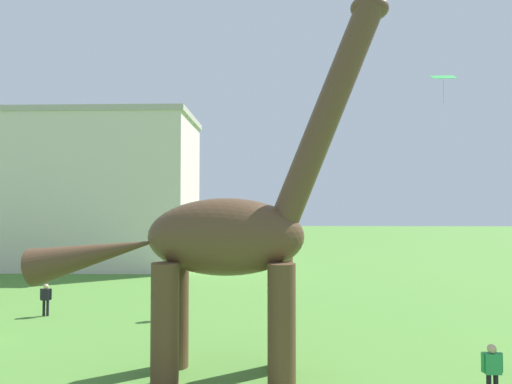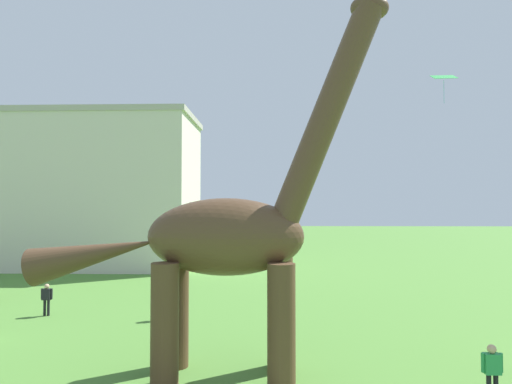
% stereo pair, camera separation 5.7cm
% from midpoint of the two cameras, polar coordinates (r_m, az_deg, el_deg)
% --- Properties ---
extents(dinosaur_sculpture, '(11.83, 2.51, 12.37)m').
position_cam_midpoint_polar(dinosaur_sculpture, '(14.69, -4.19, -5.67)').
color(dinosaur_sculpture, '#513823').
rests_on(dinosaur_sculpture, ground_plane).
extents(person_far_spectator, '(0.59, 0.26, 1.59)m').
position_cam_midpoint_polar(person_far_spectator, '(25.35, -25.13, -11.90)').
color(person_far_spectator, black).
rests_on(person_far_spectator, ground_plane).
extents(person_photographer, '(0.60, 0.26, 1.60)m').
position_cam_midpoint_polar(person_photographer, '(14.97, 27.62, -19.06)').
color(person_photographer, black).
rests_on(person_photographer, ground_plane).
extents(person_watching_child, '(0.57, 0.25, 1.52)m').
position_cam_midpoint_polar(person_watching_child, '(22.74, -11.79, -13.33)').
color(person_watching_child, '#2D3347').
rests_on(person_watching_child, ground_plane).
extents(kite_near_low, '(0.97, 0.69, 1.24)m').
position_cam_midpoint_polar(kite_near_low, '(20.47, 22.56, 13.27)').
color(kite_near_low, green).
extents(background_building_block, '(21.26, 9.95, 13.85)m').
position_cam_midpoint_polar(background_building_block, '(44.70, -21.54, 0.14)').
color(background_building_block, beige).
rests_on(background_building_block, ground_plane).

